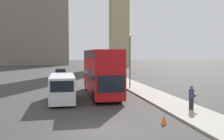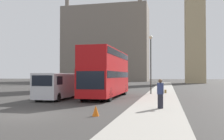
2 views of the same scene
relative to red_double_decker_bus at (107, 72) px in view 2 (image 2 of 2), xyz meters
The scene contains 9 objects.
ground_plane 11.47m from the red_double_decker_bus, 98.50° to the right, with size 300.00×300.00×0.00m, color #383533.
sidewalk_strip 12.34m from the red_double_decker_bus, 66.22° to the right, with size 3.08×120.00×0.15m.
building_block_distant 74.25m from the red_double_decker_bus, 104.15° to the left, with size 32.70×12.67×34.87m.
red_double_decker_bus is the anchor object (origin of this frame).
white_van 4.75m from the red_double_decker_bus, 143.86° to the right, with size 2.01×5.78×2.24m.
pedestrian 9.62m from the red_double_decker_bus, 56.96° to the right, with size 0.54×0.38×1.70m.
street_lamp 5.55m from the red_double_decker_bus, 42.92° to the left, with size 0.36×0.36×6.11m.
parked_sedan 18.63m from the red_double_decker_bus, 102.55° to the left, with size 1.80×4.30×1.50m.
traffic_cone 10.99m from the red_double_decker_bus, 79.08° to the right, with size 0.36×0.36×0.55m.
Camera 2 is at (7.26, -11.64, 2.04)m, focal length 40.00 mm.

